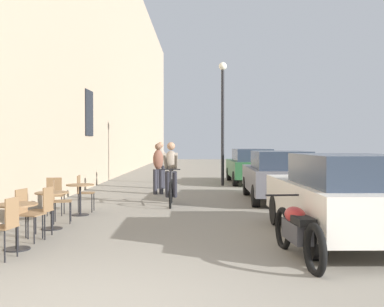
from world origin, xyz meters
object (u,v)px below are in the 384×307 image
at_px(parked_car_second, 278,175).
at_px(cafe_table_near, 17,217).
at_px(parked_car_third, 250,165).
at_px(cafe_chair_far_toward_wall, 83,191).
at_px(cyclist_on_bicycle, 171,175).
at_px(street_lamp, 223,107).
at_px(cafe_chair_mid_toward_wall, 59,198).
at_px(cafe_chair_near_toward_wall, 5,223).
at_px(parked_motorcycle, 297,231).
at_px(pedestrian_near, 158,166).
at_px(cafe_chair_near_toward_street, 27,211).
at_px(cafe_chair_mid_toward_street, 43,208).
at_px(cafe_table_far, 80,193).
at_px(cafe_chair_far_toward_street, 55,193).
at_px(parked_car_nearest, 340,196).
at_px(pedestrian_mid, 161,162).
at_px(cafe_table_mid, 52,202).

bearing_deg(parked_car_second, cafe_table_near, -130.60).
bearing_deg(parked_car_third, cafe_chair_far_toward_wall, -122.54).
xyz_separation_m(cyclist_on_bicycle, street_lamp, (1.71, 5.61, 2.30)).
distance_m(cafe_chair_mid_toward_wall, cyclist_on_bicycle, 3.59).
bearing_deg(cafe_chair_mid_toward_wall, cafe_chair_near_toward_wall, -86.91).
distance_m(cyclist_on_bicycle, parked_motorcycle, 6.11).
bearing_deg(pedestrian_near, parked_motorcycle, -71.51).
distance_m(cafe_chair_near_toward_street, pedestrian_near, 7.31).
xyz_separation_m(cafe_chair_mid_toward_street, parked_motorcycle, (4.21, -1.49, -0.11)).
distance_m(cyclist_on_bicycle, parked_car_second, 3.16).
distance_m(cafe_chair_mid_toward_street, cafe_chair_mid_toward_wall, 1.37).
distance_m(cafe_chair_near_toward_street, parked_motorcycle, 4.49).
xyz_separation_m(cafe_chair_mid_toward_wall, cafe_table_far, (0.18, 1.03, 0.00)).
height_order(cafe_table_far, cafe_chair_far_toward_street, cafe_chair_far_toward_street).
bearing_deg(cafe_chair_mid_toward_wall, pedestrian_near, 73.41).
bearing_deg(cafe_chair_mid_toward_wall, cafe_table_near, -87.98).
xyz_separation_m(parked_car_nearest, parked_car_third, (-0.25, 11.05, -0.02)).
height_order(cafe_chair_far_toward_street, pedestrian_mid, pedestrian_mid).
height_order(cafe_chair_far_toward_street, parked_car_second, parked_car_second).
bearing_deg(pedestrian_mid, street_lamp, 27.18).
xyz_separation_m(cafe_table_near, cafe_chair_near_toward_wall, (0.08, -0.58, -0.00)).
bearing_deg(cafe_chair_near_toward_wall, parked_car_third, 68.15).
relative_size(cyclist_on_bicycle, parked_motorcycle, 0.82).
bearing_deg(cafe_chair_mid_toward_wall, cafe_table_far, 80.27).
bearing_deg(cafe_chair_far_toward_street, street_lamp, 60.27).
bearing_deg(parked_car_second, cafe_chair_near_toward_wall, -127.59).
bearing_deg(cafe_chair_mid_toward_street, cyclist_on_bicycle, 64.20).
bearing_deg(cafe_table_mid, parked_car_third, 63.46).
distance_m(cafe_chair_near_toward_street, cafe_chair_mid_toward_street, 0.40).
distance_m(cyclist_on_bicycle, pedestrian_near, 2.61).
bearing_deg(cafe_chair_mid_toward_wall, cafe_chair_near_toward_street, -89.74).
relative_size(cafe_chair_mid_toward_wall, cafe_table_far, 1.24).
relative_size(cafe_chair_mid_toward_street, parked_car_second, 0.22).
height_order(cafe_chair_near_toward_street, cafe_chair_near_toward_wall, same).
xyz_separation_m(cafe_table_far, cyclist_on_bicycle, (2.00, 1.81, 0.29)).
relative_size(street_lamp, parked_car_nearest, 1.16).
distance_m(cafe_chair_near_toward_wall, cafe_chair_far_toward_street, 3.92).
bearing_deg(cafe_chair_near_toward_wall, cafe_chair_near_toward_street, 97.21).
distance_m(cafe_chair_mid_toward_street, street_lamp, 10.82).
distance_m(cafe_table_far, cafe_chair_far_toward_wall, 0.56).
bearing_deg(parked_motorcycle, cafe_table_near, 173.09).
relative_size(cafe_table_near, cafe_table_mid, 1.00).
relative_size(cafe_table_far, cyclist_on_bicycle, 0.41).
distance_m(cafe_chair_mid_toward_wall, parked_car_nearest, 5.61).
relative_size(cafe_table_far, cafe_chair_far_toward_wall, 0.81).
distance_m(cafe_chair_near_toward_wall, pedestrian_mid, 10.26).
relative_size(cafe_chair_near_toward_street, cyclist_on_bicycle, 0.51).
relative_size(cafe_table_mid, parked_car_second, 0.17).
height_order(cafe_chair_far_toward_street, pedestrian_near, pedestrian_near).
bearing_deg(cafe_chair_far_toward_street, pedestrian_near, 65.78).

